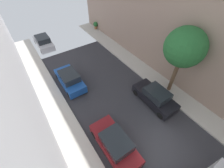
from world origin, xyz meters
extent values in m
plane|color=#2D2D33|center=(0.00, 0.00, 0.00)|extent=(32.00, 32.00, 0.00)
cube|color=#B7B2A8|center=(5.00, 0.00, 0.07)|extent=(2.00, 44.00, 0.15)
cube|color=maroon|center=(-2.70, 1.88, 0.55)|extent=(1.76, 4.20, 0.76)
cube|color=#1E2328|center=(-2.70, 1.73, 1.25)|extent=(1.56, 2.10, 0.64)
cylinder|color=black|center=(-3.48, 3.43, 0.32)|extent=(0.22, 0.64, 0.64)
cylinder|color=black|center=(-1.92, 3.43, 0.32)|extent=(0.22, 0.64, 0.64)
cylinder|color=black|center=(-1.92, 0.33, 0.32)|extent=(0.22, 0.64, 0.64)
cube|color=#194799|center=(-2.70, 9.80, 0.55)|extent=(1.76, 4.20, 0.76)
cube|color=#1E2328|center=(-2.70, 9.65, 1.25)|extent=(1.56, 2.10, 0.64)
cylinder|color=black|center=(-3.48, 11.35, 0.32)|extent=(0.22, 0.64, 0.64)
cylinder|color=black|center=(-1.92, 11.35, 0.32)|extent=(0.22, 0.64, 0.64)
cylinder|color=black|center=(-3.48, 8.25, 0.32)|extent=(0.22, 0.64, 0.64)
cylinder|color=black|center=(-1.92, 8.25, 0.32)|extent=(0.22, 0.64, 0.64)
cube|color=silver|center=(-2.70, 18.71, 0.55)|extent=(1.76, 4.20, 0.76)
cube|color=#1E2328|center=(-2.70, 18.56, 1.25)|extent=(1.56, 2.10, 0.64)
cylinder|color=black|center=(-3.48, 20.26, 0.32)|extent=(0.22, 0.64, 0.64)
cylinder|color=black|center=(-1.92, 20.26, 0.32)|extent=(0.22, 0.64, 0.64)
cylinder|color=black|center=(-3.48, 17.16, 0.32)|extent=(0.22, 0.64, 0.64)
cylinder|color=black|center=(-1.92, 17.16, 0.32)|extent=(0.22, 0.64, 0.64)
cube|color=black|center=(2.70, 3.37, 0.55)|extent=(1.76, 4.20, 0.76)
cube|color=#1E2328|center=(2.70, 3.22, 1.25)|extent=(1.56, 2.10, 0.64)
cylinder|color=black|center=(1.92, 4.92, 0.32)|extent=(0.22, 0.64, 0.64)
cylinder|color=black|center=(3.48, 4.92, 0.32)|extent=(0.22, 0.64, 0.64)
cylinder|color=black|center=(1.92, 1.82, 0.32)|extent=(0.22, 0.64, 0.64)
cylinder|color=black|center=(3.48, 1.82, 0.32)|extent=(0.22, 0.64, 0.64)
cylinder|color=brown|center=(5.01, 3.58, 1.89)|extent=(0.35, 0.35, 3.47)
sphere|color=#23602D|center=(5.01, 3.58, 4.83)|extent=(3.22, 3.22, 3.22)
cylinder|color=brown|center=(5.77, 19.34, 0.37)|extent=(0.50, 0.50, 0.44)
sphere|color=#23602D|center=(5.77, 19.34, 0.89)|extent=(0.74, 0.74, 0.74)
camera|label=1|loc=(-5.40, -1.73, 11.00)|focal=24.16mm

